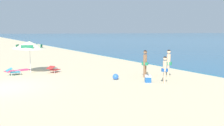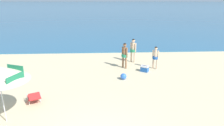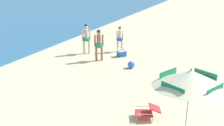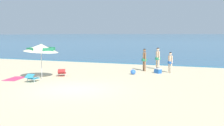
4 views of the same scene
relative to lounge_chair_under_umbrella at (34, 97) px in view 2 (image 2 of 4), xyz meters
The scene contains 7 objects.
ocean_water 408.79m from the lounge_chair_under_umbrella, 89.58° to the left, with size 800.00×800.00×0.10m, color #2D668E.
lounge_chair_under_umbrella is the anchor object (origin of this frame).
person_standing_near_shore 8.15m from the lounge_chair_under_umbrella, 47.13° to the left, with size 0.44×0.44×1.80m.
person_standing_beside 6.65m from the lounge_chair_under_umbrella, 44.43° to the left, with size 0.43×0.45×1.77m.
person_wading_in 8.09m from the lounge_chair_under_umbrella, 32.50° to the left, with size 0.38×0.38×1.57m.
cooler_box 7.09m from the lounge_chair_under_umbrella, 32.52° to the left, with size 0.61×0.57×0.43m.
beach_ball 5.10m from the lounge_chair_under_umbrella, 29.79° to the left, with size 0.37×0.37×0.37m, color blue.
Camera 2 is at (0.16, -4.56, 4.53)m, focal length 31.34 mm.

